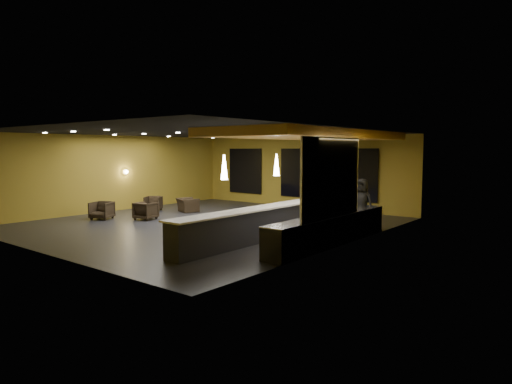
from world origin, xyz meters
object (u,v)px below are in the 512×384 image
Objects in this scene: prep_counter at (330,230)px; staff_b at (358,205)px; pendant_2 at (317,163)px; staff_a at (330,208)px; pendant_1 at (276,165)px; bar_stool_2 at (247,221)px; bar_stool_1 at (215,228)px; bar_counter at (267,223)px; bar_stool_4 at (304,209)px; pendant_0 at (224,167)px; armchair_b at (146,211)px; column at (338,177)px; armchair_c at (153,203)px; armchair_a at (102,210)px; staff_c at (361,204)px; armchair_d at (188,205)px; bar_stool_0 at (173,236)px; bar_stool_3 at (277,214)px.

prep_counter is 3.11m from staff_b.
staff_a is at bearing -29.29° from pendant_2.
pendant_1 is at bearing -119.63° from staff_a.
bar_stool_2 is at bearing -102.58° from pendant_2.
pendant_1 is at bearing 72.54° from bar_stool_1.
bar_counter reaches higher than bar_stool_4.
pendant_0 is 6.94m from armchair_b.
bar_stool_4 is at bearing 133.90° from prep_counter.
column reaches higher than bar_stool_2.
pendant_1 is at bearing -44.69° from armchair_c.
armchair_b is (-7.13, -2.41, -0.43)m from staff_a.
column is at bearing 104.22° from staff_a.
pendant_1 reaches higher than bar_stool_1.
staff_b is 2.31× the size of armchair_c.
armchair_a is 1.02× the size of bar_stool_1.
armchair_d is at bearing -176.53° from staff_c.
staff_b reaches higher than staff_a.
armchair_b is 1.08× the size of armchair_c.
staff_b reaches higher than prep_counter.
pendant_0 is 0.38× the size of staff_c.
armchair_b is (-6.30, 0.12, -0.14)m from bar_counter.
staff_a is (-1.17, 2.04, 0.36)m from prep_counter.
armchair_d is 1.23× the size of bar_stool_0.
column reaches higher than bar_stool_0.
bar_stool_1 is at bearing -140.98° from prep_counter.
prep_counter is 7.40× the size of bar_stool_2.
bar_stool_2 is (-0.70, 1.86, -1.83)m from pendant_0.
armchair_d is at bearing -150.64° from staff_b.
staff_b is at bearing 20.13° from pendant_2.
staff_a is 1.19m from staff_c.
staff_c is at bearing 65.06° from bar_counter.
armchair_c is (-9.68, -1.46, -0.52)m from staff_b.
staff_a is at bearing -131.68° from staff_c.
staff_b is 0.20m from staff_c.
armchair_b is (-6.30, -4.48, -1.39)m from column.
staff_c is at bearing 65.94° from bar_stool_1.
pendant_0 is 2.38m from bar_stool_0.
staff_c is 2.28× the size of armchair_a.
armchair_c is 8.45m from bar_stool_1.
pendant_0 reaches higher than bar_counter.
column is at bearing 81.59° from bar_stool_2.
staff_c is (1.60, 3.43, 0.41)m from bar_counter.
column is 4.49× the size of bar_stool_0.
bar_counter is 3.41m from bar_stool_0.
pendant_1 reaches higher than staff_b.
bar_stool_3 is (-1.68, -0.85, -0.27)m from staff_a.
bar_counter is 10.79× the size of armchair_c.
bar_stool_3 reaches higher than armchair_d.
pendant_0 and pendant_1 have the same top height.
bar_stool_1 is at bearing -117.30° from staff_a.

